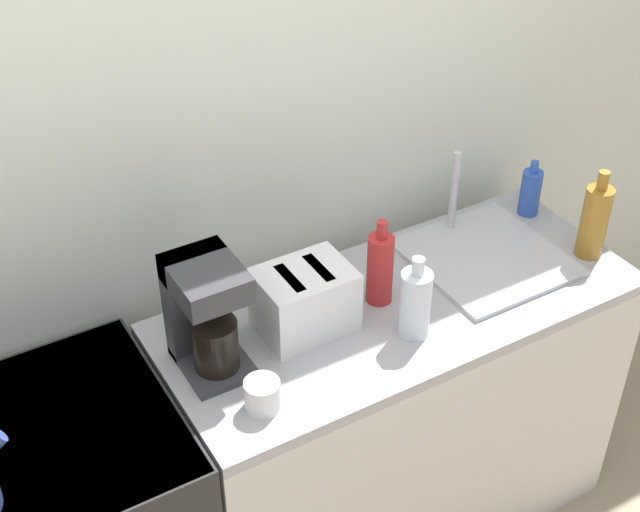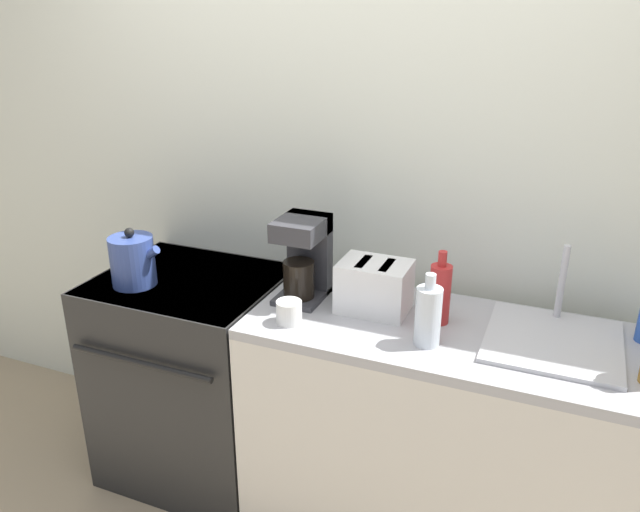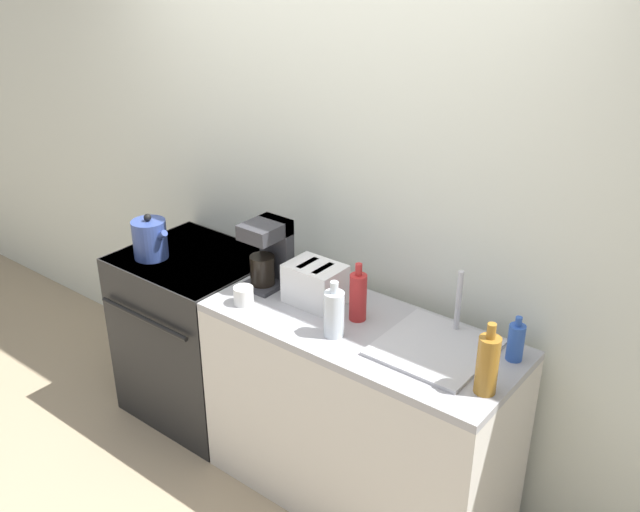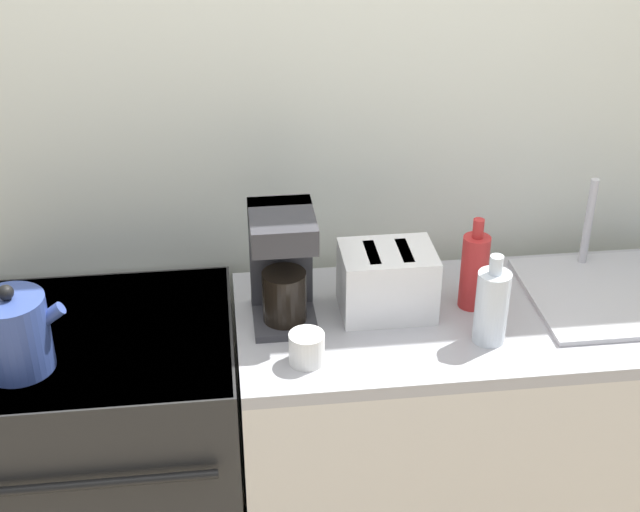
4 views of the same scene
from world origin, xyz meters
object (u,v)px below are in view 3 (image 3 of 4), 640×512
bottle_blue (516,342)px  coffee_maker (269,251)px  kettle (150,239)px  bottle_clear (334,313)px  toaster (315,284)px  bottle_amber (487,364)px  cup_white (244,296)px  bottle_red (358,296)px  stove (198,333)px

bottle_blue → coffee_maker: bearing=-174.5°
kettle → bottle_clear: (1.18, -0.02, 0.00)m
toaster → bottle_clear: size_ratio=1.01×
bottle_amber → cup_white: 1.15m
coffee_maker → bottle_red: (0.52, -0.01, -0.06)m
bottle_blue → kettle: bearing=-171.5°
stove → bottle_amber: size_ratio=3.23×
toaster → bottle_amber: 0.91m
bottle_clear → cup_white: (-0.48, -0.04, -0.06)m
bottle_amber → cup_white: (-1.14, -0.07, -0.08)m
bottle_amber → coffee_maker: bearing=172.7°
stove → bottle_clear: bottle_clear is taller
bottle_clear → bottle_blue: 0.72m
coffee_maker → bottle_amber: (1.18, -0.15, -0.05)m
kettle → bottle_red: bottle_red is taller
bottle_clear → bottle_red: 0.17m
stove → cup_white: 0.76m
bottle_clear → cup_white: bottle_clear is taller
toaster → stove: bearing=-178.1°
stove → coffee_maker: size_ratio=2.93×
bottle_clear → cup_white: 0.48m
stove → cup_white: cup_white is taller
stove → coffee_maker: 0.80m
coffee_maker → bottle_red: size_ratio=1.20×
coffee_maker → bottle_blue: bearing=5.5°
bottle_blue → stove: bearing=-175.0°
stove → cup_white: bearing=-18.8°
kettle → bottle_clear: bearing=-1.0°
coffee_maker → cup_white: bearing=-79.8°
bottle_blue → bottle_red: bottle_red is taller
kettle → toaster: 0.95m
bottle_blue → bottle_red: (-0.66, -0.13, 0.03)m
toaster → bottle_blue: bottle_blue is taller
bottle_blue → bottle_clear: bearing=-156.0°
coffee_maker → bottle_amber: bearing=-7.3°
bottle_blue → bottle_red: size_ratio=0.72×
stove → bottle_blue: bearing=5.0°
bottle_amber → bottle_blue: bearing=91.4°
bottle_blue → cup_white: size_ratio=2.11×
stove → bottle_blue: bottle_blue is taller
stove → toaster: 0.95m
stove → bottle_red: bearing=1.2°
bottle_clear → coffee_maker: bearing=160.6°
stove → kettle: 0.59m
cup_white → bottle_blue: bearing=16.4°
kettle → bottle_blue: bearing=8.5°
bottle_red → bottle_clear: bearing=-90.1°
coffee_maker → cup_white: (0.04, -0.22, -0.13)m
kettle → bottle_red: 1.19m
bottle_clear → bottle_blue: bearing=24.0°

